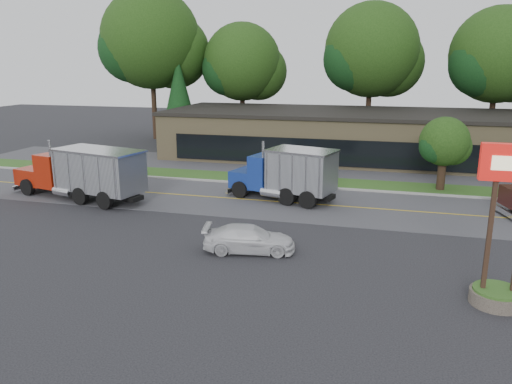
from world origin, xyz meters
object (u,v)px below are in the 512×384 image
Objects in this scene: bilo_sign at (502,252)px; rally_car at (249,239)px; dump_truck_red at (84,172)px; dump_truck_blue at (288,173)px.

bilo_sign reaches higher than rally_car.
dump_truck_red is at bearing 158.75° from bilo_sign.
bilo_sign is 0.82× the size of dump_truck_blue.
dump_truck_blue is 1.69× the size of rally_car.
bilo_sign is 1.38× the size of rally_car.
rally_car is at bearing 164.94° from bilo_sign.
bilo_sign reaches higher than dump_truck_blue.
rally_car is (12.76, -6.19, -1.19)m from dump_truck_red.
rally_car is (-10.22, 2.75, -1.40)m from bilo_sign.
bilo_sign is at bearing 171.90° from dump_truck_red.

